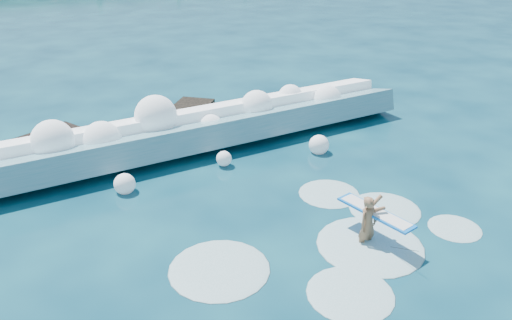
% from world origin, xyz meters
% --- Properties ---
extents(ground, '(200.00, 200.00, 0.00)m').
position_xyz_m(ground, '(0.00, 0.00, 0.00)').
color(ground, '#072A3E').
rests_on(ground, ground).
extents(breaking_wave, '(18.97, 2.91, 1.63)m').
position_xyz_m(breaking_wave, '(1.05, 6.70, 0.57)').
color(breaking_wave, teal).
rests_on(breaking_wave, ground).
extents(rock_cluster, '(8.20, 3.12, 1.28)m').
position_xyz_m(rock_cluster, '(-1.08, 7.94, 0.41)').
color(rock_cluster, black).
rests_on(rock_cluster, ground).
extents(surfer_with_board, '(1.06, 2.90, 1.71)m').
position_xyz_m(surfer_with_board, '(2.82, -1.95, 0.63)').
color(surfer_with_board, '#946545').
rests_on(surfer_with_board, ground).
extents(wave_spray, '(15.25, 4.70, 2.23)m').
position_xyz_m(wave_spray, '(0.25, 6.65, 1.04)').
color(wave_spray, white).
rests_on(wave_spray, ground).
extents(surf_foam, '(8.86, 6.25, 0.15)m').
position_xyz_m(surf_foam, '(2.00, -1.57, 0.00)').
color(surf_foam, silver).
rests_on(surf_foam, ground).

